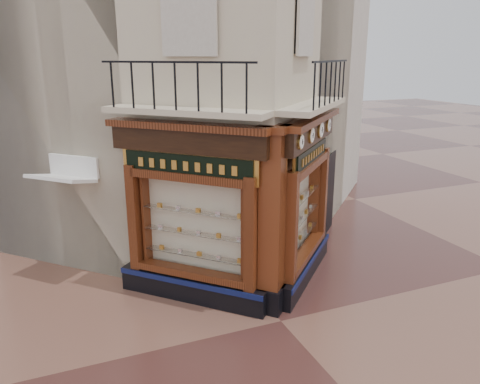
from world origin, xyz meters
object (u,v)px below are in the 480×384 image
clock_b (311,135)px  clock_c (321,130)px  clock_a (301,142)px  corner_pilaster (272,225)px  clock_d (329,125)px  signboard_left (187,165)px  signboard_right (311,154)px  awning (72,279)px

clock_b → clock_c: (0.61, 0.61, -0.00)m
clock_a → clock_b: (0.60, 0.60, -0.00)m
corner_pilaster → clock_c: bearing=-11.4°
clock_d → signboard_left: 3.97m
clock_c → signboard_left: (-3.27, -0.19, -0.52)m
signboard_left → signboard_right: signboard_left is taller
awning → signboard_right: (5.33, -2.15, 3.10)m
signboard_right → clock_c: bearing=-16.4°
corner_pilaster → signboard_right: corner_pilaster is taller
clock_d → awning: size_ratio=0.25×
awning → clock_b: bearing=-161.9°
corner_pilaster → clock_b: bearing=-18.6°
clock_b → clock_c: clock_c is taller
corner_pilaster → signboard_left: corner_pilaster is taller
clock_b → signboard_right: (0.26, 0.42, -0.52)m
corner_pilaster → clock_c: corner_pilaster is taller
corner_pilaster → signboard_left: bearing=100.2°
awning → signboard_right: bearing=-157.0°
clock_b → corner_pilaster: bearing=161.4°
clock_b → signboard_right: 0.72m
clock_d → awning: 7.37m
corner_pilaster → clock_b: corner_pilaster is taller
corner_pilaster → clock_c: 2.74m
signboard_left → signboard_right: 2.92m
clock_b → awning: bearing=108.1°
clock_c → signboard_left: clock_c is taller
clock_b → awning: size_ratio=0.25×
clock_b → signboard_right: size_ratio=0.18×
clock_a → clock_c: 1.71m
awning → signboard_right: 6.53m
signboard_right → clock_d: bearing=-5.2°
clock_d → clock_a: bearing=-180.0°
clock_a → signboard_right: size_ratio=0.16×
clock_b → signboard_left: clock_b is taller
clock_b → signboard_right: bearing=12.9°
corner_pilaster → clock_a: (0.60, -0.01, 1.67)m
corner_pilaster → awning: bearing=95.7°
corner_pilaster → signboard_right: (1.46, 1.01, 1.15)m
clock_a → awning: clock_a is taller
signboard_left → corner_pilaster: bearing=-169.8°
clock_b → clock_c: bearing=-0.0°
corner_pilaster → signboard_left: size_ratio=1.76×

